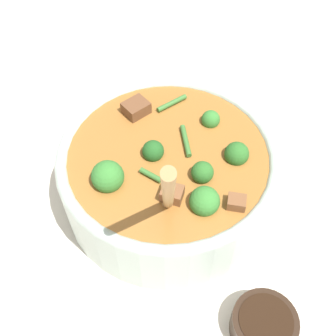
% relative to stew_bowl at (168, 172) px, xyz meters
% --- Properties ---
extents(ground_plane, '(4.00, 4.00, 0.00)m').
position_rel_stew_bowl_xyz_m(ground_plane, '(-0.00, -0.00, -0.06)').
color(ground_plane, silver).
extents(stew_bowl, '(0.33, 0.30, 0.30)m').
position_rel_stew_bowl_xyz_m(stew_bowl, '(0.00, 0.00, 0.00)').
color(stew_bowl, '#B2C6BC').
rests_on(stew_bowl, ground_plane).
extents(condiment_bowl, '(0.08, 0.08, 0.04)m').
position_rel_stew_bowl_xyz_m(condiment_bowl, '(0.17, 0.15, -0.04)').
color(condiment_bowl, black).
rests_on(condiment_bowl, ground_plane).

